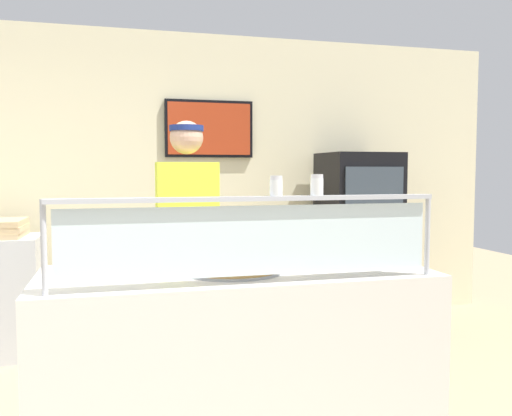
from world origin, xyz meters
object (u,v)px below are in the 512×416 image
Objects in this scene: parmesan_shaker at (276,187)px; pepper_flake_shaker at (317,186)px; pizza_tray at (232,268)px; pizza_server at (224,265)px; worker_figure at (188,240)px; drink_fridge at (358,240)px.

parmesan_shaker is 0.94× the size of pepper_flake_shaker.
pizza_server reaches higher than pizza_tray.
pizza_server is 0.52m from parmesan_shaker.
pizza_server is 0.61m from pepper_flake_shaker.
pepper_flake_shaker is 1.26m from worker_figure.
pizza_tray is 0.82m from worker_figure.
drink_fridge reaches higher than pepper_flake_shaker.
pizza_server is at bearing -129.96° from drink_fridge.
drink_fridge is (1.50, 2.29, -0.57)m from parmesan_shaker.
parmesan_shaker is 0.06× the size of drink_fridge.
parmesan_shaker reaches higher than pizza_server.
drink_fridge is at bearing 66.09° from pizza_server.
parmesan_shaker is at bearing 180.00° from pepper_flake_shaker.
parmesan_shaker is at bearing -78.12° from worker_figure.
worker_figure is at bearing 97.51° from pizza_tray.
worker_figure is at bearing 110.37° from pizza_server.
pepper_flake_shaker reaches higher than pizza_tray.
parmesan_shaker is 0.19m from pepper_flake_shaker.
parmesan_shaker is at bearing -123.16° from drink_fridge.
pizza_server is at bearing -85.68° from worker_figure.
pizza_tray is 2.57m from drink_fridge.
pepper_flake_shaker is 0.06× the size of drink_fridge.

